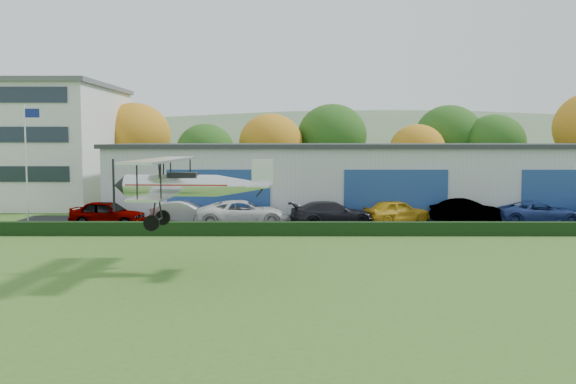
{
  "coord_description": "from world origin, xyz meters",
  "views": [
    {
      "loc": [
        -2.16,
        -20.86,
        5.65
      ],
      "look_at": [
        -2.26,
        10.06,
        3.08
      ],
      "focal_mm": 39.66,
      "sensor_mm": 36.0,
      "label": 1
    }
  ],
  "objects_px": {
    "car_1": "(185,212)",
    "car_4": "(397,211)",
    "flagpole": "(28,152)",
    "hangar": "(383,178)",
    "car_2": "(244,213)",
    "biplane": "(185,183)",
    "car_0": "(108,213)",
    "car_6": "(541,213)",
    "car_5": "(467,211)",
    "car_3": "(332,214)"
  },
  "relations": [
    {
      "from": "car_1",
      "to": "car_5",
      "type": "distance_m",
      "value": 18.87
    },
    {
      "from": "hangar",
      "to": "car_4",
      "type": "bearing_deg",
      "value": -89.97
    },
    {
      "from": "car_1",
      "to": "car_2",
      "type": "xyz_separation_m",
      "value": [
        4.03,
        -1.49,
        0.09
      ]
    },
    {
      "from": "car_3",
      "to": "car_2",
      "type": "bearing_deg",
      "value": 79.45
    },
    {
      "from": "car_4",
      "to": "car_6",
      "type": "relative_size",
      "value": 0.84
    },
    {
      "from": "flagpole",
      "to": "car_1",
      "type": "height_order",
      "value": "flagpole"
    },
    {
      "from": "flagpole",
      "to": "car_2",
      "type": "bearing_deg",
      "value": -8.51
    },
    {
      "from": "car_0",
      "to": "car_4",
      "type": "height_order",
      "value": "car_0"
    },
    {
      "from": "car_0",
      "to": "car_1",
      "type": "xyz_separation_m",
      "value": [
        4.79,
        1.37,
        -0.07
      ]
    },
    {
      "from": "car_6",
      "to": "flagpole",
      "type": "bearing_deg",
      "value": 93.77
    },
    {
      "from": "car_1",
      "to": "car_0",
      "type": "bearing_deg",
      "value": 118.33
    },
    {
      "from": "car_4",
      "to": "car_5",
      "type": "distance_m",
      "value": 4.7
    },
    {
      "from": "flagpole",
      "to": "hangar",
      "type": "bearing_deg",
      "value": 13.51
    },
    {
      "from": "car_3",
      "to": "car_4",
      "type": "bearing_deg",
      "value": -85.54
    },
    {
      "from": "hangar",
      "to": "car_4",
      "type": "relative_size",
      "value": 8.82
    },
    {
      "from": "car_1",
      "to": "biplane",
      "type": "relative_size",
      "value": 0.58
    },
    {
      "from": "car_1",
      "to": "car_3",
      "type": "bearing_deg",
      "value": -84.82
    },
    {
      "from": "car_2",
      "to": "car_4",
      "type": "height_order",
      "value": "car_2"
    },
    {
      "from": "car_0",
      "to": "car_3",
      "type": "relative_size",
      "value": 0.89
    },
    {
      "from": "biplane",
      "to": "car_5",
      "type": "bearing_deg",
      "value": 46.61
    },
    {
      "from": "car_1",
      "to": "car_3",
      "type": "height_order",
      "value": "car_3"
    },
    {
      "from": "car_2",
      "to": "biplane",
      "type": "distance_m",
      "value": 14.11
    },
    {
      "from": "car_0",
      "to": "car_1",
      "type": "relative_size",
      "value": 1.06
    },
    {
      "from": "car_1",
      "to": "car_4",
      "type": "bearing_deg",
      "value": -76.87
    },
    {
      "from": "car_1",
      "to": "car_6",
      "type": "distance_m",
      "value": 23.53
    },
    {
      "from": "car_6",
      "to": "car_3",
      "type": "bearing_deg",
      "value": 98.57
    },
    {
      "from": "car_4",
      "to": "car_2",
      "type": "bearing_deg",
      "value": 76.1
    },
    {
      "from": "car_0",
      "to": "car_3",
      "type": "distance_m",
      "value": 14.51
    },
    {
      "from": "flagpole",
      "to": "car_6",
      "type": "relative_size",
      "value": 1.47
    },
    {
      "from": "car_1",
      "to": "car_3",
      "type": "distance_m",
      "value": 9.8
    },
    {
      "from": "car_0",
      "to": "car_2",
      "type": "bearing_deg",
      "value": -81.24
    },
    {
      "from": "flagpole",
      "to": "car_6",
      "type": "distance_m",
      "value": 34.5
    },
    {
      "from": "car_2",
      "to": "car_3",
      "type": "height_order",
      "value": "car_2"
    },
    {
      "from": "flagpole",
      "to": "car_3",
      "type": "bearing_deg",
      "value": -5.42
    },
    {
      "from": "car_1",
      "to": "biplane",
      "type": "xyz_separation_m",
      "value": [
        2.54,
        -15.22,
        2.98
      ]
    },
    {
      "from": "car_3",
      "to": "car_4",
      "type": "distance_m",
      "value": 4.66
    },
    {
      "from": "hangar",
      "to": "flagpole",
      "type": "relative_size",
      "value": 5.08
    },
    {
      "from": "car_3",
      "to": "biplane",
      "type": "height_order",
      "value": "biplane"
    },
    {
      "from": "hangar",
      "to": "car_1",
      "type": "bearing_deg",
      "value": -154.7
    },
    {
      "from": "car_4",
      "to": "biplane",
      "type": "relative_size",
      "value": 0.58
    },
    {
      "from": "car_0",
      "to": "car_2",
      "type": "height_order",
      "value": "car_2"
    },
    {
      "from": "car_5",
      "to": "car_0",
      "type": "bearing_deg",
      "value": 94.82
    },
    {
      "from": "car_1",
      "to": "car_5",
      "type": "height_order",
      "value": "car_5"
    },
    {
      "from": "car_1",
      "to": "car_2",
      "type": "bearing_deg",
      "value": -97.96
    },
    {
      "from": "car_6",
      "to": "car_5",
      "type": "bearing_deg",
      "value": 85.49
    },
    {
      "from": "car_5",
      "to": "car_6",
      "type": "height_order",
      "value": "car_5"
    },
    {
      "from": "car_0",
      "to": "car_4",
      "type": "distance_m",
      "value": 19.02
    },
    {
      "from": "car_6",
      "to": "biplane",
      "type": "relative_size",
      "value": 0.69
    },
    {
      "from": "car_4",
      "to": "car_6",
      "type": "bearing_deg",
      "value": -118.14
    },
    {
      "from": "car_3",
      "to": "flagpole",
      "type": "bearing_deg",
      "value": 71.34
    }
  ]
}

